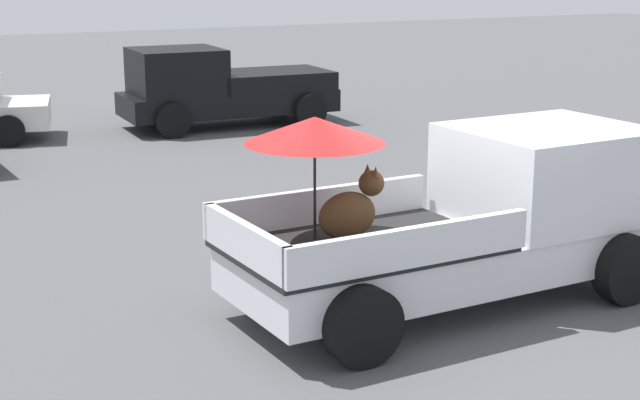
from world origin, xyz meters
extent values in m
plane|color=#4C4C4F|center=(0.00, 0.00, 0.00)|extent=(80.00, 80.00, 0.00)
cylinder|color=black|center=(1.69, 1.07, 0.40)|extent=(0.81, 0.32, 0.80)
cylinder|color=black|center=(1.80, -0.88, 0.40)|extent=(0.81, 0.32, 0.80)
cylinder|color=black|center=(-1.80, 0.88, 0.40)|extent=(0.81, 0.32, 0.80)
cylinder|color=black|center=(-1.69, -1.07, 0.40)|extent=(0.81, 0.32, 0.80)
cube|color=silver|center=(0.00, 0.00, 0.57)|extent=(5.09, 2.07, 0.50)
cube|color=silver|center=(1.40, 0.08, 1.36)|extent=(2.20, 1.97, 1.08)
cube|color=#4C606B|center=(2.40, 0.13, 1.56)|extent=(0.15, 1.72, 0.64)
cube|color=black|center=(-1.15, -0.06, 0.85)|extent=(2.90, 1.99, 0.06)
cube|color=silver|center=(-1.20, 0.86, 1.08)|extent=(2.80, 0.25, 0.40)
cube|color=silver|center=(-1.10, -0.98, 1.08)|extent=(2.80, 0.25, 0.40)
cube|color=silver|center=(-2.50, -0.14, 1.08)|extent=(0.20, 1.84, 0.40)
ellipsoid|color=#472D19|center=(-1.22, 0.13, 1.14)|extent=(0.70, 0.36, 0.52)
sphere|color=#472D19|center=(-0.92, 0.15, 1.46)|extent=(0.29, 0.29, 0.28)
cone|color=#472D19|center=(-0.93, 0.23, 1.60)|extent=(0.09, 0.09, 0.12)
cone|color=#472D19|center=(-0.92, 0.07, 1.60)|extent=(0.09, 0.09, 0.12)
cylinder|color=black|center=(-1.54, 0.26, 1.42)|extent=(0.03, 0.03, 1.09)
cone|color=red|center=(-1.54, 0.26, 2.07)|extent=(1.57, 1.57, 0.28)
cylinder|color=black|center=(0.38, 11.08, 0.38)|extent=(0.77, 0.28, 0.76)
cylinder|color=black|center=(0.42, 12.98, 0.38)|extent=(0.77, 0.28, 0.76)
cylinder|color=black|center=(3.58, 11.00, 0.38)|extent=(0.77, 0.28, 0.76)
cylinder|color=black|center=(3.62, 12.90, 0.38)|extent=(0.77, 0.28, 0.76)
cube|color=black|center=(2.00, 11.99, 0.55)|extent=(4.84, 1.91, 0.50)
cube|color=black|center=(0.80, 12.02, 1.30)|extent=(1.94, 1.84, 1.00)
cube|color=black|center=(3.00, 11.97, 1.00)|extent=(2.74, 1.86, 0.40)
cylinder|color=black|center=(-2.93, 11.62, 0.33)|extent=(0.69, 0.36, 0.66)
cylinder|color=black|center=(-2.54, 13.33, 0.33)|extent=(0.69, 0.36, 0.66)
camera|label=1|loc=(-5.93, -8.73, 3.87)|focal=54.84mm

